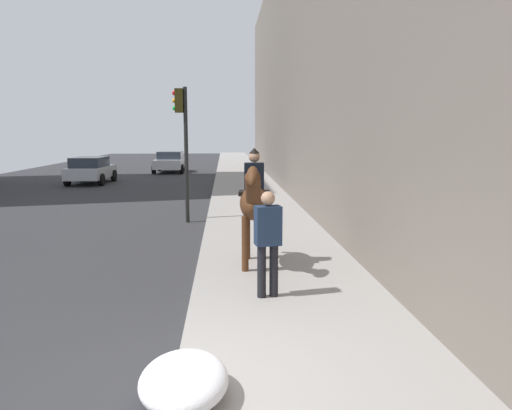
{
  "coord_description": "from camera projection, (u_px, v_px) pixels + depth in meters",
  "views": [
    {
      "loc": [
        -4.76,
        -0.57,
        2.72
      ],
      "look_at": [
        4.0,
        -1.14,
        1.4
      ],
      "focal_mm": 33.81,
      "sensor_mm": 36.0,
      "label": 1
    }
  ],
  "objects": [
    {
      "name": "mounted_horse_near",
      "position": [
        254.0,
        201.0,
        9.32
      ],
      "size": [
        2.15,
        0.69,
        2.31
      ],
      "rotation": [
        0.0,
        0.0,
        3.05
      ],
      "color": "#4C2B16",
      "rests_on": "sidewalk_slab"
    },
    {
      "name": "traffic_light_near_curb",
      "position": [
        183.0,
        133.0,
        14.37
      ],
      "size": [
        0.2,
        0.44,
        4.06
      ],
      "color": "black",
      "rests_on": "ground"
    },
    {
      "name": "snow_pile_near",
      "position": [
        184.0,
        381.0,
        4.71
      ],
      "size": [
        1.14,
        0.87,
        0.39
      ],
      "primitive_type": "ellipsoid",
      "color": "white",
      "rests_on": "sidewalk_slab"
    },
    {
      "name": "pedestrian_greeting",
      "position": [
        268.0,
        237.0,
        7.57
      ],
      "size": [
        0.32,
        0.44,
        1.7
      ],
      "rotation": [
        0.0,
        0.0,
        0.17
      ],
      "color": "black",
      "rests_on": "sidewalk_slab"
    },
    {
      "name": "car_far_lane",
      "position": [
        91.0,
        170.0,
        25.91
      ],
      "size": [
        3.99,
        2.07,
        1.44
      ],
      "rotation": [
        0.0,
        0.0,
        -0.03
      ],
      "color": "#B7BABF",
      "rests_on": "ground"
    },
    {
      "name": "sidewalk_slab",
      "position": [
        325.0,
        383.0,
        5.16
      ],
      "size": [
        120.0,
        3.25,
        0.12
      ],
      "primitive_type": "cube",
      "color": "gray",
      "rests_on": "ground"
    },
    {
      "name": "car_near_lane",
      "position": [
        170.0,
        162.0,
        33.37
      ],
      "size": [
        3.93,
        2.13,
        1.44
      ],
      "rotation": [
        0.0,
        0.0,
        3.12
      ],
      "color": "silver",
      "rests_on": "ground"
    }
  ]
}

